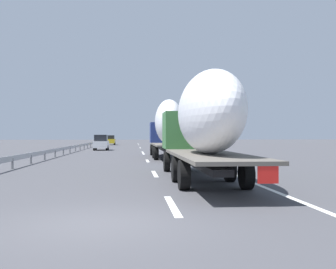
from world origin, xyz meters
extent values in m
plane|color=#424247|center=(40.00, 0.00, 0.00)|extent=(260.00, 260.00, 0.00)
cube|color=white|center=(2.00, -1.80, 0.00)|extent=(3.20, 0.20, 0.01)
cube|color=white|center=(10.86, -1.80, 0.00)|extent=(3.20, 0.20, 0.01)
cube|color=white|center=(20.82, -1.80, 0.00)|extent=(3.20, 0.20, 0.01)
cube|color=white|center=(32.24, -1.80, 0.00)|extent=(3.20, 0.20, 0.01)
cube|color=white|center=(36.19, -1.80, 0.00)|extent=(3.20, 0.20, 0.01)
cube|color=white|center=(51.23, -1.80, 0.00)|extent=(3.20, 0.20, 0.01)
cube|color=white|center=(52.83, -1.80, 0.00)|extent=(3.20, 0.20, 0.01)
cube|color=white|center=(70.87, -1.80, 0.00)|extent=(3.20, 0.20, 0.01)
cube|color=white|center=(82.58, -1.80, 0.00)|extent=(3.20, 0.20, 0.01)
cube|color=white|center=(45.00, -5.50, 0.00)|extent=(110.00, 0.20, 0.01)
cube|color=navy|center=(29.06, -3.60, 2.15)|extent=(2.40, 2.50, 1.90)
cube|color=black|center=(30.16, -3.60, 2.65)|extent=(0.08, 2.12, 0.80)
cube|color=#262628|center=(26.10, -3.60, 0.67)|extent=(10.90, 0.70, 0.24)
cube|color=#59544C|center=(23.14, -3.60, 1.14)|extent=(9.45, 2.50, 0.12)
ellipsoid|color=white|center=(23.38, -3.60, 2.98)|extent=(6.10, 2.20, 3.57)
cube|color=red|center=(18.44, -4.29, 0.90)|extent=(0.04, 0.56, 0.56)
cylinder|color=black|center=(29.06, -2.50, 0.52)|extent=(1.04, 0.30, 1.04)
cylinder|color=black|center=(29.06, -4.70, 0.52)|extent=(1.04, 0.30, 1.04)
cylinder|color=black|center=(24.34, -2.50, 0.52)|extent=(1.04, 0.35, 1.04)
cylinder|color=black|center=(24.34, -4.70, 0.52)|extent=(1.04, 0.35, 1.04)
cylinder|color=black|center=(21.94, -2.50, 0.52)|extent=(1.04, 0.35, 1.04)
cylinder|color=black|center=(21.94, -4.70, 0.52)|extent=(1.04, 0.35, 1.04)
cube|color=#387038|center=(12.12, -3.60, 2.15)|extent=(2.40, 2.50, 1.90)
cube|color=black|center=(13.22, -3.60, 2.65)|extent=(0.08, 2.12, 0.80)
cube|color=#262628|center=(9.17, -3.60, 0.67)|extent=(10.84, 0.70, 0.24)
cube|color=#59544C|center=(6.23, -3.60, 1.14)|extent=(9.38, 2.50, 0.12)
ellipsoid|color=white|center=(6.23, -3.60, 2.75)|extent=(7.20, 2.20, 3.10)
cube|color=red|center=(1.57, -4.29, 0.90)|extent=(0.04, 0.56, 0.56)
cylinder|color=black|center=(12.12, -2.50, 0.52)|extent=(1.04, 0.30, 1.04)
cylinder|color=black|center=(12.12, -4.70, 0.52)|extent=(1.04, 0.30, 1.04)
cylinder|color=black|center=(7.43, -2.50, 0.52)|extent=(1.04, 0.35, 1.04)
cylinder|color=black|center=(7.43, -4.70, 0.52)|extent=(1.04, 0.35, 1.04)
cylinder|color=black|center=(5.03, -2.50, 0.52)|extent=(1.04, 0.35, 1.04)
cylinder|color=black|center=(5.03, -4.70, 0.52)|extent=(1.04, 0.35, 1.04)
cube|color=white|center=(42.77, 3.32, 0.74)|extent=(4.19, 1.75, 0.84)
cube|color=black|center=(42.46, 3.32, 1.56)|extent=(2.31, 1.54, 0.80)
cylinder|color=black|center=(44.07, 4.10, 0.32)|extent=(0.64, 0.22, 0.64)
cylinder|color=black|center=(44.07, 2.55, 0.32)|extent=(0.64, 0.22, 0.64)
cylinder|color=black|center=(41.47, 4.10, 0.32)|extent=(0.64, 0.22, 0.64)
cylinder|color=black|center=(41.47, 2.55, 0.32)|extent=(0.64, 0.22, 0.64)
cube|color=gold|center=(71.19, 3.77, 0.74)|extent=(4.52, 1.80, 0.84)
cube|color=black|center=(70.85, 3.77, 1.53)|extent=(2.49, 1.59, 0.74)
cylinder|color=black|center=(72.59, 4.57, 0.32)|extent=(0.64, 0.22, 0.64)
cylinder|color=black|center=(72.59, 2.97, 0.32)|extent=(0.64, 0.22, 0.64)
cylinder|color=black|center=(69.79, 4.57, 0.32)|extent=(0.64, 0.22, 0.64)
cylinder|color=black|center=(69.79, 2.97, 0.32)|extent=(0.64, 0.22, 0.64)
cylinder|color=gray|center=(41.88, -6.70, 1.29)|extent=(0.10, 0.10, 2.57)
cube|color=#2D569E|center=(41.88, -6.70, 2.92)|extent=(0.06, 0.90, 0.70)
cylinder|color=#472D19|center=(87.20, -10.01, 0.63)|extent=(0.36, 0.36, 1.27)
cone|color=#1E5B23|center=(87.20, -10.01, 4.11)|extent=(3.17, 3.17, 5.68)
cylinder|color=#472D19|center=(77.38, -12.62, 0.60)|extent=(0.35, 0.35, 1.20)
cone|color=#286B2D|center=(77.38, -12.62, 3.19)|extent=(2.52, 2.52, 3.98)
cube|color=#9EA0A5|center=(43.00, 6.00, 0.60)|extent=(94.00, 0.06, 0.32)
cube|color=slate|center=(14.39, 6.00, 0.30)|extent=(0.10, 0.10, 0.60)
cube|color=slate|center=(18.48, 6.00, 0.30)|extent=(0.10, 0.10, 0.60)
cube|color=slate|center=(22.57, 6.00, 0.30)|extent=(0.10, 0.10, 0.60)
cube|color=slate|center=(26.65, 6.00, 0.30)|extent=(0.10, 0.10, 0.60)
cube|color=slate|center=(30.74, 6.00, 0.30)|extent=(0.10, 0.10, 0.60)
cube|color=slate|center=(34.83, 6.00, 0.30)|extent=(0.10, 0.10, 0.60)
cube|color=slate|center=(38.91, 6.00, 0.30)|extent=(0.10, 0.10, 0.60)
cube|color=slate|center=(43.00, 6.00, 0.30)|extent=(0.10, 0.10, 0.60)
cube|color=slate|center=(47.09, 6.00, 0.30)|extent=(0.10, 0.10, 0.60)
cube|color=slate|center=(51.17, 6.00, 0.30)|extent=(0.10, 0.10, 0.60)
cube|color=slate|center=(55.26, 6.00, 0.30)|extent=(0.10, 0.10, 0.60)
cube|color=slate|center=(59.35, 6.00, 0.30)|extent=(0.10, 0.10, 0.60)
cube|color=slate|center=(63.43, 6.00, 0.30)|extent=(0.10, 0.10, 0.60)
cube|color=slate|center=(67.52, 6.00, 0.30)|extent=(0.10, 0.10, 0.60)
cube|color=slate|center=(71.61, 6.00, 0.30)|extent=(0.10, 0.10, 0.60)
cube|color=slate|center=(75.70, 6.00, 0.30)|extent=(0.10, 0.10, 0.60)
cube|color=slate|center=(79.78, 6.00, 0.30)|extent=(0.10, 0.10, 0.60)
cube|color=slate|center=(83.87, 6.00, 0.30)|extent=(0.10, 0.10, 0.60)
cube|color=slate|center=(87.96, 6.00, 0.30)|extent=(0.10, 0.10, 0.60)
camera|label=1|loc=(-8.66, -0.76, 1.89)|focal=42.73mm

